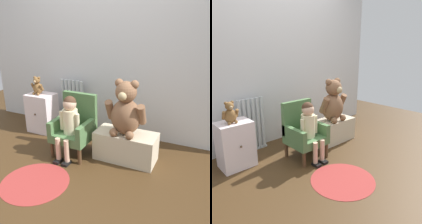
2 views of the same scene
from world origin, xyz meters
TOP-DOWN VIEW (x-y plane):
  - ground_plane at (0.00, 0.00)m, footprint 6.00×6.00m
  - back_wall at (0.00, 1.28)m, footprint 3.80×0.05m
  - radiator at (-0.47, 1.15)m, footprint 0.37×0.05m
  - small_dresser at (-0.81, 0.89)m, footprint 0.37×0.31m
  - child_armchair at (-0.08, 0.57)m, footprint 0.43×0.41m
  - child_figure at (-0.08, 0.45)m, footprint 0.25×0.35m
  - low_bench at (0.52, 0.65)m, footprint 0.68×0.32m
  - large_teddy_bear at (0.52, 0.63)m, footprint 0.44×0.31m
  - small_teddy_bear at (-0.84, 0.87)m, footprint 0.18×0.13m
  - floor_rug at (-0.13, -0.14)m, footprint 0.67×0.67m

SIDE VIEW (x-z plane):
  - ground_plane at x=0.00m, z-range 0.00..0.00m
  - floor_rug at x=-0.13m, z-range 0.00..0.01m
  - low_bench at x=0.52m, z-range 0.00..0.33m
  - small_dresser at x=-0.81m, z-range 0.00..0.54m
  - child_armchair at x=-0.08m, z-range -0.02..0.68m
  - radiator at x=-0.47m, z-range 0.00..0.71m
  - child_figure at x=-0.08m, z-range 0.11..0.83m
  - large_teddy_bear at x=0.52m, z-range 0.29..0.90m
  - small_teddy_bear at x=-0.84m, z-range 0.53..0.77m
  - back_wall at x=0.00m, z-range 0.00..2.40m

